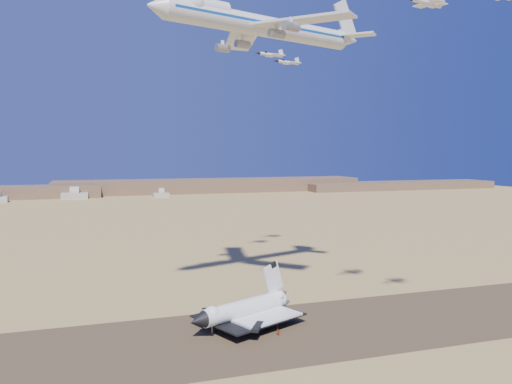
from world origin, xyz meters
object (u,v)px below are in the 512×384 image
object	(u,v)px
shuttle	(244,310)
crew_a	(278,327)
carrier_747	(258,25)
crew_c	(279,333)
chase_jet_c	(271,55)
chase_jet_a	(426,2)
crew_b	(278,332)
chase_jet_d	(288,62)

from	to	relation	value
shuttle	crew_a	size ratio (longest dim) A/B	24.48
carrier_747	crew_c	size ratio (longest dim) A/B	51.56
crew_c	chase_jet_c	bearing A→B (deg)	-52.35
shuttle	chase_jet_a	bearing A→B (deg)	-50.47
crew_a	chase_jet_a	world-z (taller)	chase_jet_a
crew_a	shuttle	bearing A→B (deg)	72.15
carrier_747	crew_a	xyz separation A→B (m)	(-1.21, -24.03, -97.62)
shuttle	crew_c	distance (m)	14.16
shuttle	crew_a	distance (m)	11.87
carrier_747	chase_jet_c	distance (m)	51.01
shuttle	crew_c	xyz separation A→B (m)	(7.71, -11.11, -4.21)
shuttle	carrier_747	xyz separation A→B (m)	(10.25, 17.64, 93.35)
crew_b	chase_jet_d	xyz separation A→B (m)	(38.32, 91.13, 97.77)
chase_jet_a	chase_jet_d	distance (m)	104.54
crew_b	shuttle	bearing A→B (deg)	34.52
shuttle	chase_jet_d	distance (m)	132.01
carrier_747	crew_c	distance (m)	101.74
crew_b	chase_jet_a	xyz separation A→B (m)	(39.80, -13.40, 97.10)
shuttle	chase_jet_d	world-z (taller)	chase_jet_d
chase_jet_a	chase_jet_d	size ratio (longest dim) A/B	1.02
crew_b	chase_jet_c	distance (m)	124.77
crew_a	chase_jet_a	bearing A→B (deg)	-96.61
crew_a	chase_jet_d	xyz separation A→B (m)	(36.93, 87.43, 97.79)
shuttle	chase_jet_c	world-z (taller)	chase_jet_c
crew_a	chase_jet_c	distance (m)	122.36
carrier_747	chase_jet_a	distance (m)	55.47
shuttle	crew_c	world-z (taller)	shuttle
crew_b	crew_c	size ratio (longest dim) A/B	0.95
shuttle	chase_jet_c	distance (m)	117.39
carrier_747	crew_a	bearing A→B (deg)	-111.14
shuttle	crew_a	xyz separation A→B (m)	(9.05, -6.39, -4.26)
carrier_747	chase_jet_c	xyz separation A→B (m)	(21.00, 46.49, -0.13)
crew_c	chase_jet_a	bearing A→B (deg)	-142.29
chase_jet_a	crew_c	bearing A→B (deg)	146.69
carrier_747	chase_jet_d	world-z (taller)	carrier_747
shuttle	crew_c	size ratio (longest dim) A/B	22.88
shuttle	chase_jet_a	size ratio (longest dim) A/B	2.53
shuttle	crew_a	bearing A→B (deg)	-59.38
chase_jet_a	chase_jet_c	bearing A→B (deg)	84.48
crew_b	chase_jet_a	distance (m)	105.79
carrier_747	crew_c	world-z (taller)	carrier_747
chase_jet_d	crew_b	bearing A→B (deg)	-127.78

